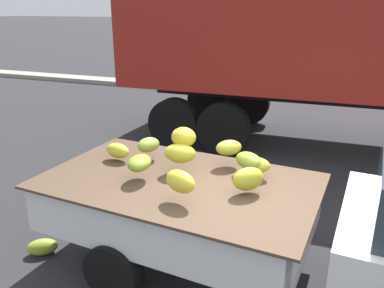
{
  "coord_description": "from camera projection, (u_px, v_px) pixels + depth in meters",
  "views": [
    {
      "loc": [
        0.54,
        -3.29,
        2.87
      ],
      "look_at": [
        -1.1,
        0.95,
        1.27
      ],
      "focal_mm": 36.58,
      "sensor_mm": 36.0,
      "label": 1
    }
  ],
  "objects": [
    {
      "name": "curb_strip",
      "position": [
        323.0,
        97.0,
        12.81
      ],
      "size": [
        80.0,
        0.8,
        0.16
      ],
      "primitive_type": "cube",
      "color": "gray",
      "rests_on": "ground"
    },
    {
      "name": "fallen_banana_bunch_near_tailgate",
      "position": [
        42.0,
        247.0,
        4.77
      ],
      "size": [
        0.42,
        0.38,
        0.2
      ],
      "primitive_type": "ellipsoid",
      "rotation": [
        0.0,
        0.0,
        3.75
      ],
      "color": "#94A42F",
      "rests_on": "ground"
    }
  ]
}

